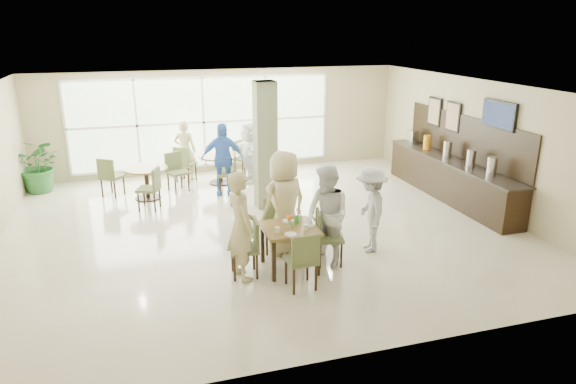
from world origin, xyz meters
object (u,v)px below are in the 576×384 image
object	(u,v)px
round_table_left	(146,176)
adult_a	(222,159)
teen_far	(284,203)
adult_standing	(185,150)
buffet_counter	(451,176)
adult_b	(249,152)
potted_plant	(39,165)
teen_standing	(371,209)
main_table	(289,233)
teen_left	(241,226)
teen_right	(327,216)
round_table_right	(220,162)

from	to	relation	value
round_table_left	adult_a	distance (m)	1.82
teen_far	adult_standing	size ratio (longest dim) A/B	1.18
round_table_left	buffet_counter	size ratio (longest dim) A/B	0.21
adult_b	adult_a	bearing A→B (deg)	-49.61
potted_plant	adult_b	world-z (taller)	adult_b
teen_standing	adult_standing	world-z (taller)	adult_standing
main_table	teen_left	bearing A→B (deg)	-174.53
buffet_counter	adult_standing	bearing A→B (deg)	149.84
main_table	teen_right	world-z (taller)	teen_right
potted_plant	adult_b	distance (m)	5.13
teen_standing	adult_b	xyz separation A→B (m)	(-1.13, 4.87, -0.00)
buffet_counter	teen_far	world-z (taller)	buffet_counter
buffet_counter	main_table	bearing A→B (deg)	-152.28
main_table	adult_standing	world-z (taller)	adult_standing
teen_far	buffet_counter	bearing A→B (deg)	179.89
teen_right	adult_b	distance (m)	5.16
round_table_right	teen_left	xyz separation A→B (m)	(-0.55, -5.34, 0.33)
teen_right	round_table_right	bearing A→B (deg)	171.96
buffet_counter	adult_a	distance (m)	5.41
adult_a	potted_plant	bearing A→B (deg)	168.82
round_table_right	potted_plant	bearing A→B (deg)	172.76
teen_left	round_table_left	bearing A→B (deg)	3.08
round_table_right	main_table	bearing A→B (deg)	-86.94
round_table_left	round_table_right	bearing A→B (deg)	21.87
teen_left	adult_a	world-z (taller)	teen_left
teen_far	teen_left	bearing A→B (deg)	17.30
teen_right	potted_plant	bearing A→B (deg)	-155.90
round_table_right	teen_standing	xyz separation A→B (m)	(1.89, -4.94, 0.21)
potted_plant	teen_standing	xyz separation A→B (m)	(6.22, -5.50, 0.11)
round_table_right	teen_far	bearing A→B (deg)	-85.16
buffet_counter	adult_standing	world-z (taller)	buffet_counter
main_table	teen_far	distance (m)	0.74
teen_right	teen_far	bearing A→B (deg)	-157.51
teen_standing	adult_standing	size ratio (longest dim) A/B	0.98
teen_left	teen_far	world-z (taller)	teen_far
teen_standing	adult_b	bearing A→B (deg)	-153.21
teen_left	teen_standing	size ratio (longest dim) A/B	1.15
round_table_left	adult_a	world-z (taller)	adult_a
buffet_counter	teen_far	bearing A→B (deg)	-158.63
round_table_left	round_table_right	size ratio (longest dim) A/B	0.94
round_table_left	adult_a	size ratio (longest dim) A/B	0.58
adult_a	round_table_right	bearing A→B (deg)	92.74
round_table_right	teen_right	xyz separation A→B (m)	(0.95, -5.23, 0.30)
main_table	adult_b	distance (m)	5.20
round_table_right	adult_b	bearing A→B (deg)	-5.86
round_table_right	adult_a	size ratio (longest dim) A/B	0.62
buffet_counter	teen_standing	world-z (taller)	buffet_counter
round_table_right	adult_standing	bearing A→B (deg)	144.41
main_table	teen_left	size ratio (longest dim) A/B	0.49
potted_plant	adult_b	bearing A→B (deg)	-7.04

